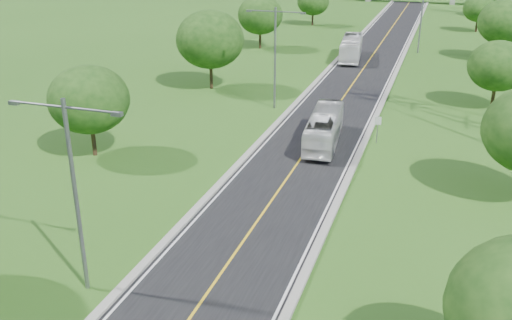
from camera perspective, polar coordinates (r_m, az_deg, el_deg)
The scene contains 17 objects.
ground at distance 71.23m, azimuth 10.05°, elevation 8.05°, with size 260.00×260.00×0.00m, color #2A5618.
road at distance 77.01m, azimuth 10.77°, elevation 9.08°, with size 8.00×150.00×0.06m, color black.
curb_left at distance 77.65m, azimuth 7.64°, elevation 9.44°, with size 0.50×150.00×0.22m, color gray.
curb_right at distance 76.56m, azimuth 13.95°, elevation 8.81°, with size 0.50×150.00×0.22m, color gray.
speed_limit_sign at distance 49.16m, azimuth 12.08°, elevation 3.43°, with size 0.55×0.09×2.40m.
streetlight_near_left at distance 28.18m, azimuth -17.76°, elevation -2.08°, with size 5.90×0.25×10.00m.
streetlight_mid_left at distance 56.86m, azimuth 1.92°, elevation 10.97°, with size 5.90×0.25×10.00m.
streetlight_far_right at distance 87.25m, azimuth 16.27°, elevation 14.07°, with size 5.90×0.25×10.00m.
tree_lb at distance 46.40m, azimuth -16.36°, elevation 5.83°, with size 6.30×6.30×7.33m.
tree_lc at distance 64.56m, azimuth -4.62°, elevation 11.93°, with size 7.56×7.56×8.79m.
tree_ld at distance 87.57m, azimuth 0.42°, elevation 14.30°, with size 6.72×6.72×7.82m.
tree_le at distance 109.95m, azimuth 5.74°, elevation 15.49°, with size 5.88×5.88×6.84m.
tree_rc at distance 61.99m, azimuth 23.06°, elevation 8.65°, with size 5.88×5.88×6.84m.
tree_rd at distance 85.57m, azimuth 23.65°, elevation 12.52°, with size 7.14×7.14×8.30m.
tree_re at distance 109.33m, azimuth 21.41°, elevation 13.93°, with size 5.46×5.46×6.35m.
bus_outbound at distance 48.23m, azimuth 6.83°, elevation 3.20°, with size 2.32×9.91×2.76m, color silver.
bus_inbound at distance 81.41m, azimuth 9.49°, elevation 11.00°, with size 2.57×11.00×3.06m, color white.
Camera 1 is at (9.89, -8.45, 17.03)m, focal length 40.00 mm.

